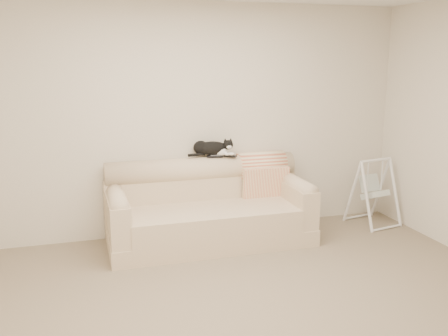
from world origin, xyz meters
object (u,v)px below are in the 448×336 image
(remote_a, at_px, (215,156))
(baby_swing, at_px, (373,191))
(sofa, at_px, (208,210))
(tuxedo_cat, at_px, (212,148))
(remote_b, at_px, (229,156))

(remote_a, xyz_separation_m, baby_swing, (1.93, -0.23, -0.50))
(sofa, distance_m, tuxedo_cat, 0.70)
(baby_swing, bearing_deg, sofa, 179.77)
(baby_swing, bearing_deg, remote_b, 172.95)
(remote_b, height_order, tuxedo_cat, tuxedo_cat)
(baby_swing, bearing_deg, remote_a, 173.26)
(remote_b, xyz_separation_m, tuxedo_cat, (-0.19, 0.04, 0.09))
(remote_a, distance_m, remote_b, 0.17)
(sofa, distance_m, baby_swing, 2.08)
(sofa, bearing_deg, baby_swing, -0.23)
(sofa, relative_size, remote_a, 11.88)
(remote_a, height_order, remote_b, remote_a)
(remote_b, bearing_deg, remote_a, 176.51)
(tuxedo_cat, bearing_deg, sofa, -114.44)
(sofa, xyz_separation_m, remote_b, (0.31, 0.21, 0.56))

